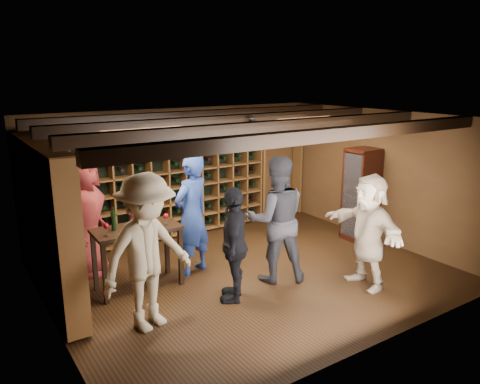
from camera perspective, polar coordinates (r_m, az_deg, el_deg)
ground at (r=7.67m, az=1.23°, el=-9.93°), size 6.00×6.00×0.00m
room_shell at (r=7.07m, az=1.10°, el=8.39°), size 6.00×6.00×6.00m
wine_rack_back at (r=9.01m, az=-9.97°, el=1.27°), size 4.65×0.30×2.20m
wine_rack_left at (r=6.96m, az=-22.44°, el=-3.49°), size 0.30×2.65×2.20m
crate_shelf at (r=10.42m, az=4.94°, el=5.53°), size 1.20×0.32×2.07m
display_cabinet at (r=9.25m, az=14.50°, el=-0.51°), size 0.55×0.50×1.75m
man_blue_shirt at (r=7.45m, az=-5.92°, el=-2.79°), size 0.82×0.68×1.94m
man_grey_suit at (r=7.17m, az=4.44°, el=-3.35°), size 1.17×1.07×1.96m
guest_red_floral at (r=7.77m, az=-18.35°, el=-2.68°), size 1.06×1.14×1.95m
guest_woman_black at (r=6.58m, az=-0.70°, el=-6.39°), size 0.91×1.01×1.65m
guest_khaki at (r=5.91m, az=-11.24°, el=-7.27°), size 1.44×1.06×2.00m
guest_beige at (r=7.24m, az=15.38°, el=-4.58°), size 0.73×1.67×1.74m
tasting_table at (r=7.08m, az=-12.50°, el=-5.17°), size 1.27×0.66×1.23m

